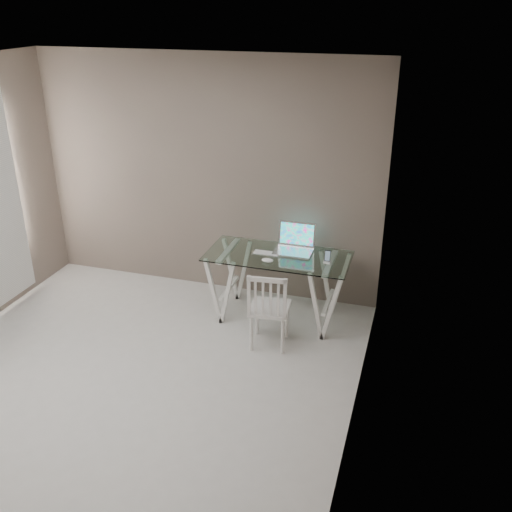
{
  "coord_description": "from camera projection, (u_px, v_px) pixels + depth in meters",
  "views": [
    {
      "loc": [
        2.34,
        -3.52,
        3.21
      ],
      "look_at": [
        0.84,
        1.42,
        0.85
      ],
      "focal_mm": 40.0,
      "sensor_mm": 36.0,
      "label": 1
    }
  ],
  "objects": [
    {
      "name": "room",
      "position": [
        90.0,
        211.0,
        4.33
      ],
      "size": [
        4.5,
        4.52,
        2.71
      ],
      "color": "beige",
      "rests_on": "ground"
    },
    {
      "name": "desk",
      "position": [
        278.0,
        286.0,
        6.09
      ],
      "size": [
        1.5,
        0.7,
        0.75
      ],
      "color": "silver",
      "rests_on": "ground"
    },
    {
      "name": "chair",
      "position": [
        269.0,
        307.0,
        5.53
      ],
      "size": [
        0.42,
        0.42,
        0.83
      ],
      "rotation": [
        0.0,
        0.0,
        0.11
      ],
      "color": "silver",
      "rests_on": "ground"
    },
    {
      "name": "laptop",
      "position": [
        295.0,
        244.0,
        6.04
      ],
      "size": [
        0.4,
        0.33,
        0.28
      ],
      "color": "silver",
      "rests_on": "desk"
    },
    {
      "name": "keyboard",
      "position": [
        266.0,
        253.0,
        5.98
      ],
      "size": [
        0.28,
        0.12,
        0.01
      ],
      "primitive_type": "cube",
      "color": "silver",
      "rests_on": "desk"
    },
    {
      "name": "mouse",
      "position": [
        267.0,
        260.0,
        5.78
      ],
      "size": [
        0.12,
        0.07,
        0.04
      ],
      "primitive_type": "ellipsoid",
      "color": "white",
      "rests_on": "desk"
    },
    {
      "name": "phone_dock",
      "position": [
        327.0,
        259.0,
        5.76
      ],
      "size": [
        0.07,
        0.07,
        0.13
      ],
      "color": "white",
      "rests_on": "desk"
    }
  ]
}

